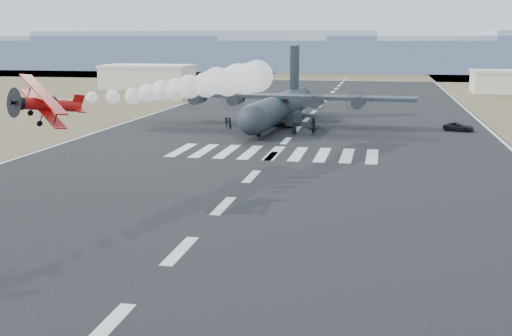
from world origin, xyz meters
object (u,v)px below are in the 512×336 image
(crew_d, at_px, (242,123))
(transport_aircraft, at_px, (279,105))
(hangar_left, at_px, (148,77))
(crew_b, at_px, (313,124))
(aerobatic_biplane, at_px, (46,104))
(crew_c, at_px, (226,122))
(crew_g, at_px, (295,129))
(crew_f, at_px, (313,130))
(crew_a, at_px, (230,122))
(crew_e, at_px, (294,128))
(support_vehicle, at_px, (459,127))
(crew_h, at_px, (229,123))

(crew_d, bearing_deg, transport_aircraft, 174.39)
(hangar_left, height_order, crew_b, hangar_left)
(aerobatic_biplane, xyz_separation_m, crew_c, (1.65, 52.80, -8.07))
(transport_aircraft, xyz_separation_m, crew_g, (4.06, -10.27, -2.41))
(transport_aircraft, xyz_separation_m, crew_f, (6.74, -10.10, -2.44))
(transport_aircraft, relative_size, crew_a, 27.36)
(crew_a, xyz_separation_m, crew_e, (10.98, -4.56, 0.06))
(crew_d, bearing_deg, crew_c, -55.25)
(crew_a, distance_m, crew_f, 15.29)
(crew_a, xyz_separation_m, crew_b, (13.41, -0.59, 0.14))
(support_vehicle, relative_size, crew_a, 2.85)
(aerobatic_biplane, bearing_deg, crew_g, 90.41)
(transport_aircraft, xyz_separation_m, crew_b, (6.07, -4.71, -2.33))
(crew_a, bearing_deg, crew_g, -109.22)
(aerobatic_biplane, bearing_deg, crew_d, 101.96)
(crew_a, height_order, crew_c, crew_c)
(aerobatic_biplane, bearing_deg, crew_h, 103.90)
(crew_a, relative_size, crew_c, 0.99)
(crew_f, bearing_deg, hangar_left, -73.27)
(support_vehicle, relative_size, crew_g, 2.65)
(crew_c, height_order, crew_h, crew_h)
(hangar_left, relative_size, crew_c, 14.98)
(aerobatic_biplane, height_order, support_vehicle, aerobatic_biplane)
(transport_aircraft, relative_size, crew_f, 26.34)
(crew_d, bearing_deg, aerobatic_biplane, 38.86)
(crew_a, xyz_separation_m, crew_d, (2.13, -0.36, 0.02))
(crew_c, distance_m, crew_d, 2.80)
(crew_a, bearing_deg, crew_e, -103.38)
(aerobatic_biplane, bearing_deg, crew_f, 87.49)
(aerobatic_biplane, distance_m, crew_h, 51.84)
(hangar_left, relative_size, crew_g, 14.13)
(crew_f, xyz_separation_m, crew_g, (-2.68, -0.17, 0.03))
(support_vehicle, bearing_deg, crew_e, 128.00)
(crew_a, height_order, crew_e, crew_e)
(crew_d, xyz_separation_m, crew_f, (11.94, -5.63, 0.01))
(crew_a, distance_m, crew_g, 12.95)
(crew_f, bearing_deg, transport_aircraft, -74.49)
(crew_a, distance_m, crew_d, 2.16)
(crew_f, bearing_deg, aerobatic_biplane, 52.53)
(hangar_left, distance_m, crew_f, 96.46)
(crew_c, bearing_deg, hangar_left, -108.23)
(crew_d, xyz_separation_m, crew_h, (-1.84, -1.22, 0.05))
(aerobatic_biplane, bearing_deg, hangar_left, 123.93)
(hangar_left, relative_size, crew_b, 12.96)
(crew_c, bearing_deg, aerobatic_biplane, 40.98)
(crew_b, relative_size, crew_h, 1.08)
(hangar_left, bearing_deg, crew_d, -59.51)
(aerobatic_biplane, relative_size, crew_d, 3.73)
(aerobatic_biplane, relative_size, transport_aircraft, 0.14)
(crew_f, bearing_deg, crew_a, -41.23)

